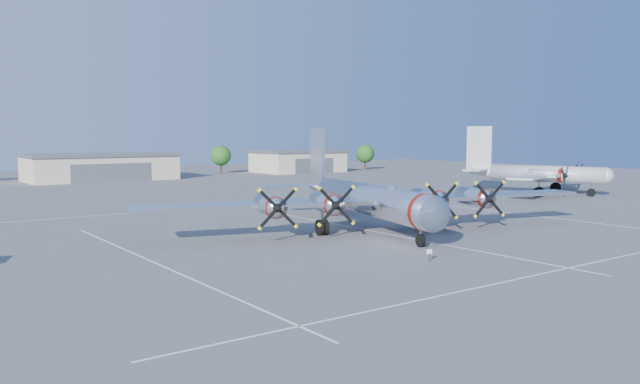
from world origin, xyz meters
TOP-DOWN VIEW (x-y plane):
  - ground at (0.00, 0.00)m, footprint 260.00×260.00m
  - parking_lines at (0.00, -1.75)m, footprint 60.00×50.08m
  - hangar_center at (0.00, 81.96)m, footprint 28.60×14.60m
  - hangar_east at (48.00, 81.96)m, footprint 20.60×14.60m
  - tree_east at (30.00, 88.00)m, footprint 4.80×4.80m
  - tree_far_east at (68.00, 80.00)m, footprint 4.80×4.80m
  - main_bomber_b29 at (0.26, -0.41)m, footprint 50.34×40.45m
  - twin_engine_east at (45.35, 11.80)m, footprint 39.21×33.77m
  - info_placard at (-6.05, -14.92)m, footprint 0.47×0.10m

SIDE VIEW (x-z plane):
  - ground at x=0.00m, z-range 0.00..0.00m
  - main_bomber_b29 at x=0.26m, z-range -4.87..4.87m
  - twin_engine_east at x=45.35m, z-range -5.23..5.23m
  - parking_lines at x=0.00m, z-range 0.00..0.01m
  - info_placard at x=-6.05m, z-range 0.18..1.08m
  - hangar_center at x=0.00m, z-range 0.01..5.41m
  - hangar_east at x=48.00m, z-range 0.01..5.41m
  - tree_east at x=30.00m, z-range 0.90..7.54m
  - tree_far_east at x=68.00m, z-range 0.90..7.54m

